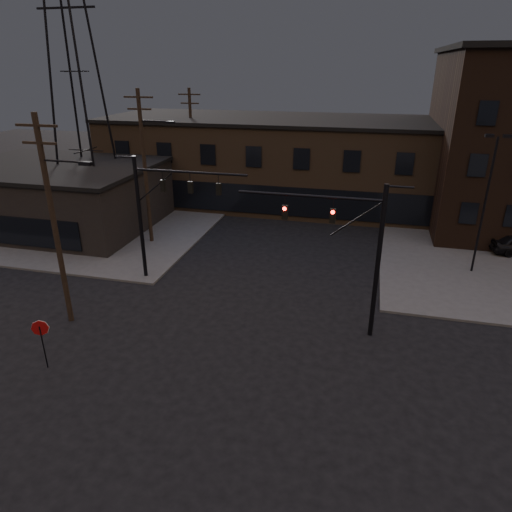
{
  "coord_description": "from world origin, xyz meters",
  "views": [
    {
      "loc": [
        5.66,
        -16.67,
        13.0
      ],
      "look_at": [
        0.19,
        5.24,
        3.5
      ],
      "focal_mm": 32.0,
      "sensor_mm": 36.0,
      "label": 1
    }
  ],
  "objects_px": {
    "traffic_signal_near": "(356,245)",
    "traffic_signal_far": "(158,206)",
    "stop_sign": "(41,333)",
    "car_crossing": "(364,207)"
  },
  "relations": [
    {
      "from": "traffic_signal_near",
      "to": "traffic_signal_far",
      "type": "bearing_deg",
      "value": 163.83
    },
    {
      "from": "stop_sign",
      "to": "car_crossing",
      "type": "height_order",
      "value": "stop_sign"
    },
    {
      "from": "stop_sign",
      "to": "car_crossing",
      "type": "xyz_separation_m",
      "value": [
        13.5,
        27.02,
        -0.99
      ]
    },
    {
      "from": "traffic_signal_far",
      "to": "car_crossing",
      "type": "relative_size",
      "value": 1.54
    },
    {
      "from": "stop_sign",
      "to": "traffic_signal_near",
      "type": "bearing_deg",
      "value": 25.9
    },
    {
      "from": "car_crossing",
      "to": "stop_sign",
      "type": "bearing_deg",
      "value": -112.84
    },
    {
      "from": "traffic_signal_near",
      "to": "stop_sign",
      "type": "height_order",
      "value": "traffic_signal_near"
    },
    {
      "from": "traffic_signal_far",
      "to": "stop_sign",
      "type": "bearing_deg",
      "value": -97.32
    },
    {
      "from": "traffic_signal_far",
      "to": "stop_sign",
      "type": "xyz_separation_m",
      "value": [
        -1.28,
        -9.99,
        -3.17
      ]
    },
    {
      "from": "traffic_signal_near",
      "to": "car_crossing",
      "type": "relative_size",
      "value": 1.54
    }
  ]
}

